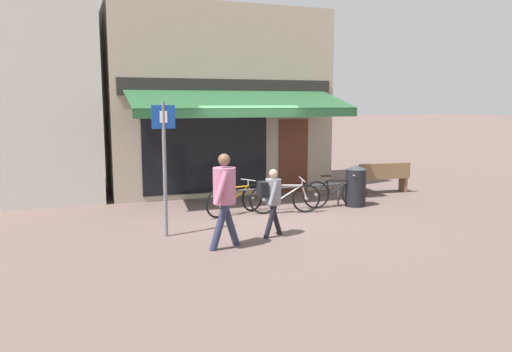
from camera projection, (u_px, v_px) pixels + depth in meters
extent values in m
plane|color=brown|center=(263.00, 215.00, 11.45)|extent=(160.00, 160.00, 0.00)
cube|color=tan|center=(215.00, 102.00, 14.81)|extent=(6.24, 3.00, 5.19)
cube|color=black|center=(207.00, 152.00, 13.36)|extent=(3.43, 0.04, 2.20)
cube|color=#5B2D1E|center=(293.00, 156.00, 14.28)|extent=(0.90, 0.04, 2.10)
cube|color=#282623|center=(231.00, 87.00, 13.34)|extent=(5.93, 0.06, 0.44)
cube|color=#23512D|center=(241.00, 100.00, 12.57)|extent=(5.62, 1.83, 0.50)
cube|color=#23512D|center=(254.00, 113.00, 11.77)|extent=(5.62, 0.03, 0.20)
cylinder|color=#47494F|center=(282.00, 188.00, 11.93)|extent=(3.18, 0.04, 0.04)
cylinder|color=#47494F|center=(220.00, 203.00, 11.44)|extent=(0.04, 0.04, 0.55)
cylinder|color=#47494F|center=(338.00, 195.00, 12.51)|extent=(0.04, 0.04, 0.55)
torus|color=black|center=(252.00, 198.00, 11.86)|extent=(0.62, 0.30, 0.65)
cylinder|color=#9E9EA3|center=(252.00, 198.00, 11.86)|extent=(0.09, 0.08, 0.07)
torus|color=black|center=(217.00, 204.00, 11.16)|extent=(0.62, 0.30, 0.65)
cylinder|color=#9E9EA3|center=(217.00, 204.00, 11.16)|extent=(0.09, 0.08, 0.07)
cylinder|color=orange|center=(239.00, 194.00, 11.58)|extent=(0.55, 0.26, 0.35)
cylinder|color=orange|center=(238.00, 187.00, 11.53)|extent=(0.61, 0.27, 0.05)
cylinder|color=orange|center=(229.00, 195.00, 11.36)|extent=(0.12, 0.06, 0.34)
cylinder|color=orange|center=(224.00, 203.00, 11.28)|extent=(0.36, 0.17, 0.05)
cylinder|color=orange|center=(222.00, 196.00, 11.24)|extent=(0.30, 0.16, 0.34)
cylinder|color=orange|center=(250.00, 192.00, 11.81)|extent=(0.15, 0.08, 0.31)
cylinder|color=#9E9EA3|center=(226.00, 186.00, 11.30)|extent=(0.06, 0.04, 0.11)
cube|color=black|center=(226.00, 183.00, 11.28)|extent=(0.26, 0.18, 0.05)
cylinder|color=#9E9EA3|center=(248.00, 183.00, 11.74)|extent=(0.04, 0.04, 0.14)
cylinder|color=#9E9EA3|center=(248.00, 180.00, 11.73)|extent=(0.22, 0.49, 0.04)
torus|color=black|center=(306.00, 198.00, 11.69)|extent=(0.69, 0.22, 0.69)
cylinder|color=#9E9EA3|center=(306.00, 198.00, 11.69)|extent=(0.08, 0.08, 0.07)
torus|color=black|center=(264.00, 200.00, 11.53)|extent=(0.69, 0.22, 0.69)
cylinder|color=#9E9EA3|center=(264.00, 200.00, 11.53)|extent=(0.08, 0.08, 0.07)
cylinder|color=#BCB7B2|center=(290.00, 193.00, 11.60)|extent=(0.56, 0.17, 0.37)
cylinder|color=#BCB7B2|center=(289.00, 185.00, 11.55)|extent=(0.62, 0.15, 0.05)
cylinder|color=#BCB7B2|center=(277.00, 193.00, 11.54)|extent=(0.12, 0.05, 0.36)
cylinder|color=#BCB7B2|center=(271.00, 200.00, 11.56)|extent=(0.36, 0.10, 0.05)
cylinder|color=#BCB7B2|center=(270.00, 193.00, 11.51)|extent=(0.30, 0.12, 0.36)
cylinder|color=#BCB7B2|center=(304.00, 192.00, 11.65)|extent=(0.15, 0.04, 0.33)
cylinder|color=#9E9EA3|center=(275.00, 183.00, 11.49)|extent=(0.05, 0.03, 0.11)
cube|color=black|center=(275.00, 180.00, 11.47)|extent=(0.26, 0.15, 0.06)
cylinder|color=#9E9EA3|center=(302.00, 182.00, 11.59)|extent=(0.03, 0.04, 0.14)
cylinder|color=#9E9EA3|center=(302.00, 179.00, 11.58)|extent=(0.12, 0.52, 0.06)
torus|color=black|center=(354.00, 193.00, 12.41)|extent=(0.69, 0.13, 0.69)
cylinder|color=#9E9EA3|center=(354.00, 193.00, 12.41)|extent=(0.08, 0.07, 0.07)
torus|color=black|center=(316.00, 195.00, 12.15)|extent=(0.69, 0.13, 0.69)
cylinder|color=#9E9EA3|center=(316.00, 195.00, 12.15)|extent=(0.08, 0.07, 0.07)
cylinder|color=black|center=(340.00, 187.00, 12.29)|extent=(0.56, 0.08, 0.37)
cylinder|color=black|center=(339.00, 180.00, 12.26)|extent=(0.62, 0.09, 0.05)
cylinder|color=black|center=(328.00, 188.00, 12.21)|extent=(0.11, 0.06, 0.36)
cylinder|color=black|center=(323.00, 195.00, 12.19)|extent=(0.36, 0.07, 0.05)
cylinder|color=black|center=(322.00, 188.00, 12.16)|extent=(0.31, 0.05, 0.36)
cylinder|color=black|center=(352.00, 187.00, 12.37)|extent=(0.15, 0.06, 0.33)
cylinder|color=#9E9EA3|center=(326.00, 179.00, 12.17)|extent=(0.06, 0.03, 0.11)
cube|color=black|center=(326.00, 176.00, 12.16)|extent=(0.25, 0.12, 0.05)
cylinder|color=#9E9EA3|center=(350.00, 177.00, 12.33)|extent=(0.03, 0.03, 0.14)
cylinder|color=#9E9EA3|center=(350.00, 175.00, 12.32)|extent=(0.07, 0.52, 0.04)
cylinder|color=#282D47|center=(230.00, 224.00, 8.98)|extent=(0.37, 0.17, 0.84)
cylinder|color=#282D47|center=(219.00, 228.00, 8.72)|extent=(0.37, 0.17, 0.84)
cylinder|color=#B26684|center=(224.00, 186.00, 8.74)|extent=(0.45, 0.45, 0.64)
sphere|color=brown|center=(224.00, 160.00, 8.68)|extent=(0.21, 0.21, 0.21)
cylinder|color=#B26684|center=(221.00, 188.00, 8.50)|extent=(0.31, 0.16, 0.57)
cylinder|color=#B26684|center=(227.00, 183.00, 8.99)|extent=(0.31, 0.16, 0.57)
cylinder|color=black|center=(276.00, 219.00, 9.73)|extent=(0.28, 0.10, 0.65)
cylinder|color=black|center=(270.00, 222.00, 9.52)|extent=(0.28, 0.10, 0.65)
cylinder|color=gray|center=(273.00, 192.00, 9.54)|extent=(0.30, 0.30, 0.50)
sphere|color=tan|center=(273.00, 173.00, 9.49)|extent=(0.16, 0.16, 0.16)
cylinder|color=gray|center=(273.00, 194.00, 9.36)|extent=(0.24, 0.14, 0.44)
cylinder|color=gray|center=(273.00, 190.00, 9.73)|extent=(0.24, 0.14, 0.44)
cube|color=black|center=(262.00, 189.00, 9.46)|extent=(0.14, 0.26, 0.30)
cylinder|color=black|center=(356.00, 188.00, 12.44)|extent=(0.51, 0.51, 0.93)
cone|color=#33353A|center=(356.00, 167.00, 12.36)|extent=(0.52, 0.52, 0.10)
cylinder|color=slate|center=(165.00, 170.00, 9.48)|extent=(0.07, 0.07, 2.58)
cube|color=#14429E|center=(163.00, 117.00, 9.32)|extent=(0.44, 0.02, 0.44)
cube|color=white|center=(163.00, 117.00, 9.31)|extent=(0.14, 0.01, 0.22)
cube|color=brown|center=(381.00, 177.00, 14.29)|extent=(1.64, 0.59, 0.06)
cube|color=brown|center=(385.00, 170.00, 14.08)|extent=(1.60, 0.21, 0.40)
cube|color=brown|center=(358.00, 186.00, 14.14)|extent=(0.11, 0.36, 0.45)
cube|color=brown|center=(403.00, 184.00, 14.51)|extent=(0.11, 0.36, 0.45)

